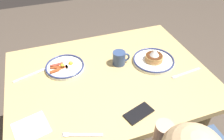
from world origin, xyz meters
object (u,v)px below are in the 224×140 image
(plate_center_pancakes, at_px, (154,59))
(paper_napkin, at_px, (31,128))
(plate_near_main, at_px, (65,67))
(coffee_mug, at_px, (119,58))
(fork_far, at_px, (186,73))
(butter_knife, at_px, (33,74))
(cell_phone, at_px, (139,113))
(fork_near, at_px, (82,135))

(plate_center_pancakes, relative_size, paper_napkin, 1.72)
(plate_near_main, xyz_separation_m, paper_napkin, (0.22, 0.38, -0.01))
(plate_center_pancakes, xyz_separation_m, coffee_mug, (0.21, -0.06, 0.02))
(fork_far, distance_m, butter_knife, 0.90)
(plate_near_main, distance_m, plate_center_pancakes, 0.54)
(cell_phone, bearing_deg, plate_center_pancakes, -144.85)
(butter_knife, bearing_deg, paper_napkin, 84.98)
(coffee_mug, height_order, cell_phone, coffee_mug)
(fork_far, height_order, butter_knife, same)
(plate_near_main, height_order, paper_napkin, plate_near_main)
(plate_near_main, height_order, fork_near, plate_near_main)
(fork_near, bearing_deg, fork_far, -162.80)
(fork_far, xyz_separation_m, butter_knife, (0.85, -0.29, -0.00))
(coffee_mug, relative_size, fork_near, 0.61)
(coffee_mug, bearing_deg, cell_phone, 82.80)
(paper_napkin, relative_size, fork_near, 0.85)
(plate_near_main, bearing_deg, cell_phone, 120.69)
(plate_center_pancakes, bearing_deg, fork_far, 128.35)
(fork_far, relative_size, butter_knife, 0.91)
(plate_near_main, xyz_separation_m, cell_phone, (-0.27, 0.46, -0.01))
(plate_near_main, xyz_separation_m, butter_knife, (0.19, -0.01, -0.01))
(plate_near_main, bearing_deg, coffee_mug, 168.80)
(plate_near_main, bearing_deg, fork_far, 156.83)
(fork_near, distance_m, fork_far, 0.70)
(paper_napkin, xyz_separation_m, fork_near, (-0.21, 0.11, 0.00))
(plate_center_pancakes, height_order, butter_knife, plate_center_pancakes)
(plate_near_main, height_order, coffee_mug, coffee_mug)
(plate_near_main, xyz_separation_m, fork_near, (0.01, 0.49, -0.01))
(fork_near, distance_m, butter_knife, 0.53)
(paper_napkin, bearing_deg, coffee_mug, -150.20)
(paper_napkin, bearing_deg, cell_phone, 170.32)
(butter_knife, bearing_deg, plate_near_main, 178.15)
(plate_center_pancakes, height_order, coffee_mug, plate_center_pancakes)
(cell_phone, bearing_deg, fork_near, -12.31)
(cell_phone, xyz_separation_m, fork_near, (0.29, 0.03, -0.00))
(plate_near_main, height_order, cell_phone, plate_near_main)
(cell_phone, height_order, paper_napkin, cell_phone)
(plate_near_main, distance_m, cell_phone, 0.54)
(fork_near, xyz_separation_m, butter_knife, (0.18, -0.50, -0.00))
(cell_phone, bearing_deg, coffee_mug, -115.17)
(paper_napkin, xyz_separation_m, fork_far, (-0.88, -0.09, 0.00))
(paper_napkin, distance_m, fork_near, 0.24)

